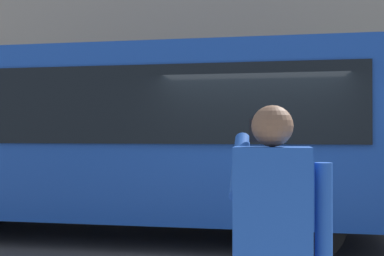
% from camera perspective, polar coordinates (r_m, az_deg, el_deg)
% --- Properties ---
extents(ground_plane, '(60.00, 60.00, 0.00)m').
position_cam_1_polar(ground_plane, '(7.10, 7.78, -14.45)').
color(ground_plane, '#38383A').
extents(red_bus, '(9.05, 2.54, 3.08)m').
position_cam_1_polar(red_bus, '(7.97, -8.95, -0.71)').
color(red_bus, '#1947AD').
rests_on(red_bus, ground_plane).
extents(pedestrian_photographer, '(0.53, 0.52, 1.70)m').
position_cam_1_polar(pedestrian_photographer, '(2.56, 9.88, -13.27)').
color(pedestrian_photographer, '#1E2347').
rests_on(pedestrian_photographer, sidewalk_curb).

